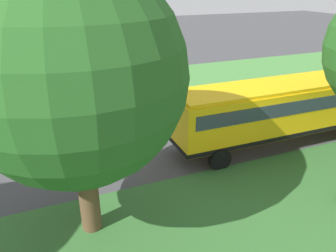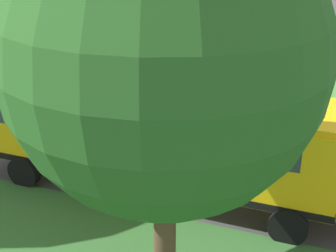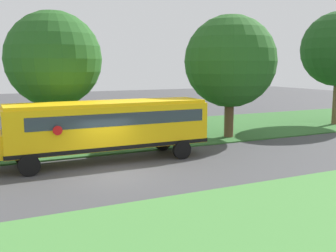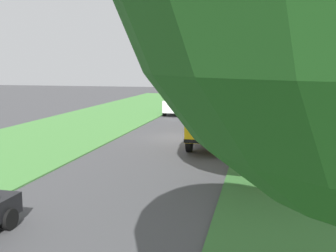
# 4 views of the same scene
# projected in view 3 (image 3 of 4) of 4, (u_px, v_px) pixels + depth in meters

# --- Properties ---
(ground_plane) EXTENTS (120.00, 120.00, 0.00)m
(ground_plane) POSITION_uv_depth(u_px,v_px,m) (116.00, 175.00, 18.25)
(ground_plane) COLOR #424244
(grass_verge) EXTENTS (12.00, 80.00, 0.08)m
(grass_verge) POSITION_uv_depth(u_px,v_px,m) (71.00, 138.00, 27.17)
(grass_verge) COLOR #33662D
(grass_verge) RESTS_ON ground
(school_bus) EXTENTS (2.84, 12.42, 3.16)m
(school_bus) POSITION_uv_depth(u_px,v_px,m) (104.00, 125.00, 20.51)
(school_bus) COLOR yellow
(school_bus) RESTS_ON ground
(oak_tree_beside_bus) EXTENTS (5.60, 5.60, 8.20)m
(oak_tree_beside_bus) POSITION_uv_depth(u_px,v_px,m) (52.00, 60.00, 22.93)
(oak_tree_beside_bus) COLOR #4C3826
(oak_tree_beside_bus) RESTS_ON ground
(oak_tree_roadside_mid) EXTENTS (6.29, 6.29, 8.46)m
(oak_tree_roadside_mid) POSITION_uv_depth(u_px,v_px,m) (232.00, 62.00, 26.77)
(oak_tree_roadside_mid) COLOR brown
(oak_tree_roadside_mid) RESTS_ON ground
(park_bench) EXTENTS (1.65, 0.71, 0.92)m
(park_bench) POSITION_uv_depth(u_px,v_px,m) (93.00, 134.00, 26.28)
(park_bench) COLOR brown
(park_bench) RESTS_ON ground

